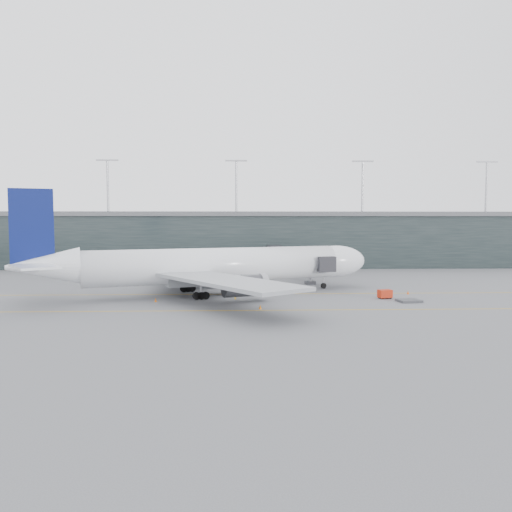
{
  "coord_description": "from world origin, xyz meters",
  "views": [
    {
      "loc": [
        5.5,
        -90.05,
        12.66
      ],
      "look_at": [
        8.58,
        -4.0,
        6.64
      ],
      "focal_mm": 35.0,
      "sensor_mm": 36.0,
      "label": 1
    }
  ],
  "objects": [
    {
      "name": "uld_c",
      "position": [
        1.21,
        10.41,
        0.86
      ],
      "size": [
        1.81,
        1.45,
        1.64
      ],
      "rotation": [
        0.0,
        0.0,
        0.0
      ],
      "color": "#3A3B3F",
      "rests_on": "ground"
    },
    {
      "name": "baggage_dolly",
      "position": [
        32.32,
        -13.33,
        0.21
      ],
      "size": [
        3.83,
        3.26,
        0.34
      ],
      "primitive_type": "cube",
      "rotation": [
        0.0,
        0.0,
        0.16
      ],
      "color": "#37383C",
      "rests_on": "ground"
    },
    {
      "name": "cone_tail",
      "position": [
        -7.49,
        -11.97,
        0.31
      ],
      "size": [
        0.4,
        0.4,
        0.63
      ],
      "primitive_type": "cone",
      "color": "orange",
      "rests_on": "ground"
    },
    {
      "name": "gse_cart",
      "position": [
        29.5,
        -9.95,
        0.81
      ],
      "size": [
        2.41,
        1.85,
        1.46
      ],
      "rotation": [
        0.0,
        0.0,
        0.25
      ],
      "color": "#AE230C",
      "rests_on": "ground"
    },
    {
      "name": "uld_a",
      "position": [
        -6.46,
        10.93,
        0.87
      ],
      "size": [
        2.17,
        1.93,
        1.66
      ],
      "rotation": [
        0.0,
        0.0,
        0.29
      ],
      "color": "#3A3B3F",
      "rests_on": "ground"
    },
    {
      "name": "taxiline_a",
      "position": [
        0.0,
        -4.0,
        0.01
      ],
      "size": [
        160.0,
        0.25,
        0.02
      ],
      "primitive_type": "cube",
      "color": "#C38F12",
      "rests_on": "ground"
    },
    {
      "name": "cone_wing_stbd",
      "position": [
        8.65,
        -19.01,
        0.33
      ],
      "size": [
        0.41,
        0.41,
        0.65
      ],
      "primitive_type": "cone",
      "color": "orange",
      "rests_on": "ground"
    },
    {
      "name": "taxiline_b",
      "position": [
        0.0,
        -20.0,
        0.01
      ],
      "size": [
        160.0,
        0.25,
        0.02
      ],
      "primitive_type": "cube",
      "color": "#C38F12",
      "rests_on": "ground"
    },
    {
      "name": "main_aircraft",
      "position": [
        1.18,
        -4.41,
        4.93
      ],
      "size": [
        60.88,
        56.12,
        17.57
      ],
      "rotation": [
        0.0,
        0.0,
        0.33
      ],
      "color": "white",
      "rests_on": "ground"
    },
    {
      "name": "jet_bridge",
      "position": [
        18.71,
        22.79,
        4.78
      ],
      "size": [
        9.71,
        44.43,
        6.39
      ],
      "rotation": [
        0.0,
        0.0,
        0.16
      ],
      "color": "#27272B",
      "rests_on": "ground"
    },
    {
      "name": "terminal",
      "position": [
        -0.0,
        58.0,
        7.62
      ],
      "size": [
        240.0,
        36.0,
        29.0
      ],
      "color": "black",
      "rests_on": "ground"
    },
    {
      "name": "cone_wing_port",
      "position": [
        7.12,
        12.3,
        0.39
      ],
      "size": [
        0.49,
        0.49,
        0.79
      ],
      "primitive_type": "cone",
      "color": "#F73C0D",
      "rests_on": "ground"
    },
    {
      "name": "taxiline_lead_main",
      "position": [
        5.0,
        20.0,
        0.01
      ],
      "size": [
        0.25,
        60.0,
        0.02
      ],
      "primitive_type": "cube",
      "color": "#C38F12",
      "rests_on": "ground"
    },
    {
      "name": "ground",
      "position": [
        0.0,
        0.0,
        0.0
      ],
      "size": [
        320.0,
        320.0,
        0.0
      ],
      "primitive_type": "plane",
      "color": "#55565A",
      "rests_on": "ground"
    },
    {
      "name": "uld_b",
      "position": [
        -3.28,
        10.51,
        0.9
      ],
      "size": [
        1.99,
        1.64,
        1.71
      ],
      "rotation": [
        0.0,
        0.0,
        0.08
      ],
      "color": "#3A3B3F",
      "rests_on": "ground"
    },
    {
      "name": "cone_nose",
      "position": [
        34.95,
        -5.24,
        0.31
      ],
      "size": [
        0.39,
        0.39,
        0.63
      ],
      "primitive_type": "cone",
      "color": "#DE4E0C",
      "rests_on": "ground"
    }
  ]
}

